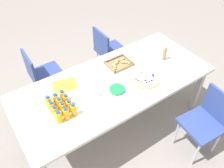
{
  "coord_description": "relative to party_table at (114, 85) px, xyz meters",
  "views": [
    {
      "loc": [
        -1.09,
        -1.55,
        2.5
      ],
      "look_at": [
        -0.05,
        -0.03,
        0.75
      ],
      "focal_mm": 37.44,
      "sensor_mm": 36.0,
      "label": 1
    }
  ],
  "objects": [
    {
      "name": "party_table",
      "position": [
        0.0,
        0.0,
        0.0
      ],
      "size": [
        2.25,
        0.98,
        0.73
      ],
      "color": "silver",
      "rests_on": "ground_plane"
    },
    {
      "name": "juice_bottle_6",
      "position": [
        -0.74,
        -0.01,
        0.12
      ],
      "size": [
        0.06,
        0.06,
        0.14
      ],
      "color": "#FAAA14",
      "rests_on": "party_table"
    },
    {
      "name": "chair_near_right",
      "position": [
        0.63,
        -0.85,
        -0.17
      ],
      "size": [
        0.43,
        0.43,
        0.83
      ],
      "rotation": [
        0.0,
        0.0,
        1.49
      ],
      "color": "#33478C",
      "rests_on": "ground_plane"
    },
    {
      "name": "juice_bottle_0",
      "position": [
        -0.74,
        -0.17,
        0.13
      ],
      "size": [
        0.06,
        0.06,
        0.15
      ],
      "color": "#F9AD14",
      "rests_on": "party_table"
    },
    {
      "name": "cardboard_tube",
      "position": [
        0.73,
        -0.01,
        0.15
      ],
      "size": [
        0.04,
        0.04,
        0.18
      ],
      "primitive_type": "cylinder",
      "color": "#9E7A56",
      "rests_on": "party_table"
    },
    {
      "name": "juice_bottle_1",
      "position": [
        -0.66,
        -0.16,
        0.12
      ],
      "size": [
        0.06,
        0.06,
        0.14
      ],
      "color": "#FBAC14",
      "rests_on": "party_table"
    },
    {
      "name": "napkin_stack",
      "position": [
        -0.92,
        0.14,
        0.06
      ],
      "size": [
        0.15,
        0.15,
        0.01
      ],
      "primitive_type": "cube",
      "color": "white",
      "rests_on": "party_table"
    },
    {
      "name": "juice_bottle_2",
      "position": [
        -0.58,
        -0.16,
        0.12
      ],
      "size": [
        0.05,
        0.05,
        0.14
      ],
      "color": "#FAAE14",
      "rests_on": "party_table"
    },
    {
      "name": "paper_folder",
      "position": [
        -0.48,
        0.26,
        0.06
      ],
      "size": [
        0.3,
        0.26,
        0.01
      ],
      "primitive_type": "cube",
      "rotation": [
        0.0,
        0.0,
        -0.26
      ],
      "color": "yellow",
      "rests_on": "party_table"
    },
    {
      "name": "chair_far_right",
      "position": [
        0.47,
        0.83,
        -0.17
      ],
      "size": [
        0.4,
        0.4,
        0.83
      ],
      "rotation": [
        0.0,
        0.0,
        -1.57
      ],
      "color": "#33478C",
      "rests_on": "ground_plane"
    },
    {
      "name": "fruit_pizza",
      "position": [
        0.31,
        -0.16,
        0.07
      ],
      "size": [
        0.33,
        0.33,
        0.05
      ],
      "color": "tan",
      "rests_on": "party_table"
    },
    {
      "name": "juice_bottle_10",
      "position": [
        -0.66,
        0.06,
        0.12
      ],
      "size": [
        0.06,
        0.06,
        0.14
      ],
      "color": "#FAAB14",
      "rests_on": "party_table"
    },
    {
      "name": "plate_stack",
      "position": [
        -0.05,
        -0.13,
        0.07
      ],
      "size": [
        0.17,
        0.17,
        0.02
      ],
      "color": "#1E8C4C",
      "rests_on": "party_table"
    },
    {
      "name": "juice_bottle_5",
      "position": [
        -0.59,
        -0.09,
        0.12
      ],
      "size": [
        0.05,
        0.05,
        0.14
      ],
      "color": "#F9AB14",
      "rests_on": "party_table"
    },
    {
      "name": "juice_bottle_3",
      "position": [
        -0.74,
        -0.09,
        0.13
      ],
      "size": [
        0.05,
        0.05,
        0.15
      ],
      "color": "#F9AB14",
      "rests_on": "party_table"
    },
    {
      "name": "snack_tray",
      "position": [
        0.23,
        0.22,
        0.07
      ],
      "size": [
        0.29,
        0.24,
        0.04
      ],
      "color": "olive",
      "rests_on": "party_table"
    },
    {
      "name": "ground_plane",
      "position": [
        0.0,
        0.0,
        -0.67
      ],
      "size": [
        12.0,
        12.0,
        0.0
      ],
      "primitive_type": "plane",
      "color": "gray"
    },
    {
      "name": "juice_bottle_11",
      "position": [
        -0.59,
        0.06,
        0.12
      ],
      "size": [
        0.06,
        0.06,
        0.14
      ],
      "color": "#F9AF14",
      "rests_on": "party_table"
    },
    {
      "name": "juice_bottle_9",
      "position": [
        -0.74,
        0.06,
        0.13
      ],
      "size": [
        0.06,
        0.06,
        0.15
      ],
      "color": "#F9AE14",
      "rests_on": "party_table"
    },
    {
      "name": "chair_far_left",
      "position": [
        -0.55,
        0.88,
        -0.17
      ],
      "size": [
        0.4,
        0.4,
        0.83
      ],
      "rotation": [
        0.0,
        0.0,
        -1.58
      ],
      "color": "#33478C",
      "rests_on": "ground_plane"
    },
    {
      "name": "juice_bottle_7",
      "position": [
        -0.66,
        -0.02,
        0.12
      ],
      "size": [
        0.06,
        0.06,
        0.14
      ],
      "color": "#FAAF14",
      "rests_on": "party_table"
    },
    {
      "name": "juice_bottle_8",
      "position": [
        -0.59,
        -0.02,
        0.13
      ],
      "size": [
        0.05,
        0.05,
        0.14
      ],
      "color": "#FAAD14",
      "rests_on": "party_table"
    },
    {
      "name": "juice_bottle_4",
      "position": [
        -0.66,
        -0.09,
        0.12
      ],
      "size": [
        0.05,
        0.05,
        0.14
      ],
      "color": "#FAAD14",
      "rests_on": "party_table"
    }
  ]
}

